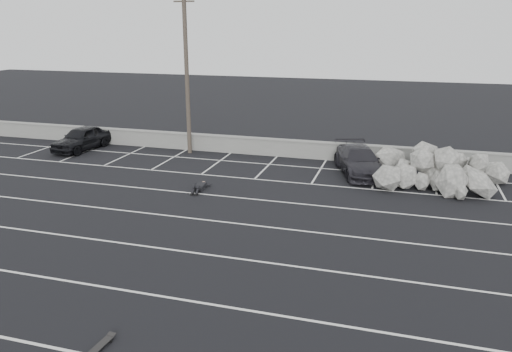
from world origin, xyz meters
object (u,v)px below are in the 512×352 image
(trash_bin, at_px, (468,166))
(utility_pole, at_px, (187,74))
(car_left, at_px, (82,138))
(person, at_px, (201,184))
(skateboard, at_px, (100,346))
(car_right, at_px, (359,161))
(riprap_pile, at_px, (435,175))

(trash_bin, bearing_deg, utility_pole, 179.64)
(car_left, height_order, trash_bin, car_left)
(utility_pole, distance_m, person, 8.63)
(trash_bin, bearing_deg, car_left, -177.29)
(person, xyz_separation_m, skateboard, (2.47, -12.46, -0.14))
(car_right, xyz_separation_m, utility_pole, (-10.60, 1.63, 4.16))
(car_left, xyz_separation_m, riprap_pile, (21.35, -1.56, -0.19))
(trash_bin, relative_size, person, 0.38)
(car_left, relative_size, person, 1.92)
(trash_bin, distance_m, riprap_pile, 3.23)
(car_left, relative_size, car_right, 0.89)
(utility_pole, relative_size, person, 4.20)
(utility_pole, bearing_deg, person, -62.05)
(riprap_pile, bearing_deg, utility_pole, 169.17)
(car_right, relative_size, trash_bin, 5.69)
(car_right, relative_size, riprap_pile, 0.73)
(trash_bin, bearing_deg, skateboard, -118.92)
(car_left, distance_m, person, 11.60)
(car_left, bearing_deg, skateboard, -48.71)
(utility_pole, bearing_deg, car_right, -8.76)
(car_right, bearing_deg, trash_bin, -4.08)
(riprap_pile, height_order, skateboard, riprap_pile)
(utility_pole, distance_m, skateboard, 20.35)
(car_left, relative_size, skateboard, 5.09)
(trash_bin, distance_m, skateboard, 21.46)
(riprap_pile, bearing_deg, person, -161.62)
(car_left, xyz_separation_m, person, (10.35, -5.22, -0.53))
(utility_pole, height_order, trash_bin, utility_pole)
(trash_bin, bearing_deg, person, -153.83)
(car_left, xyz_separation_m, utility_pole, (6.94, 1.20, 4.13))
(car_right, distance_m, utility_pole, 11.50)
(utility_pole, height_order, riprap_pile, utility_pole)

